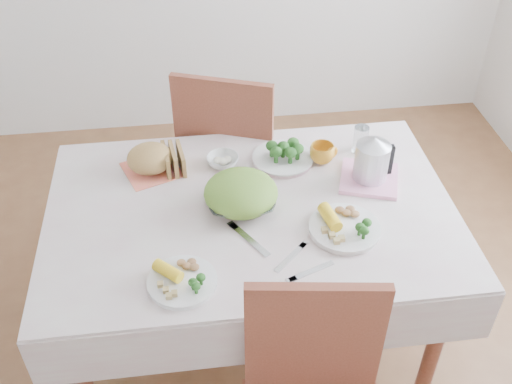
{
  "coord_description": "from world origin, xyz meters",
  "views": [
    {
      "loc": [
        -0.19,
        -1.65,
        2.21
      ],
      "look_at": [
        0.02,
        0.02,
        0.82
      ],
      "focal_mm": 42.0,
      "sensor_mm": 36.0,
      "label": 1
    }
  ],
  "objects": [
    {
      "name": "fork_left",
      "position": [
        -0.03,
        -0.17,
        0.76
      ],
      "size": [
        0.13,
        0.19,
        0.0
      ],
      "primitive_type": "cube",
      "rotation": [
        0.0,
        0.0,
        0.56
      ],
      "color": "silver",
      "rests_on": "tablecloth"
    },
    {
      "name": "pink_tray",
      "position": [
        0.47,
        0.11,
        0.77
      ],
      "size": [
        0.27,
        0.27,
        0.02
      ],
      "primitive_type": "cube",
      "rotation": [
        0.0,
        0.0,
        -0.32
      ],
      "color": "#FD9AC5",
      "rests_on": "tablecloth"
    },
    {
      "name": "bread_loaf",
      "position": [
        -0.37,
        0.28,
        0.82
      ],
      "size": [
        0.19,
        0.18,
        0.11
      ],
      "primitive_type": "ellipsoid",
      "rotation": [
        0.0,
        0.0,
        -0.07
      ],
      "color": "olive",
      "rests_on": "napkin"
    },
    {
      "name": "chair_far",
      "position": [
        0.01,
        0.71,
        0.47
      ],
      "size": [
        0.59,
        0.59,
        1.02
      ],
      "primitive_type": "cube",
      "rotation": [
        0.0,
        0.0,
        2.78
      ],
      "color": "brown",
      "rests_on": "floor"
    },
    {
      "name": "tablecloth",
      "position": [
        0.0,
        0.0,
        0.76
      ],
      "size": [
        1.5,
        1.0,
        0.01
      ],
      "primitive_type": "cube",
      "color": "beige",
      "rests_on": "dining_table"
    },
    {
      "name": "dinner_plate_right",
      "position": [
        0.31,
        -0.16,
        0.77
      ],
      "size": [
        0.29,
        0.29,
        0.02
      ],
      "primitive_type": "cylinder",
      "rotation": [
        0.0,
        0.0,
        -0.15
      ],
      "color": "white",
      "rests_on": "tablecloth"
    },
    {
      "name": "broccoli_plate",
      "position": [
        0.16,
        0.27,
        0.77
      ],
      "size": [
        0.26,
        0.26,
        0.02
      ],
      "primitive_type": "cylinder",
      "rotation": [
        0.0,
        0.0,
        0.03
      ],
      "color": "beige",
      "rests_on": "tablecloth"
    },
    {
      "name": "floor",
      "position": [
        0.0,
        0.0,
        0.0
      ],
      "size": [
        3.6,
        3.6,
        0.0
      ],
      "primitive_type": "plane",
      "color": "brown",
      "rests_on": "ground"
    },
    {
      "name": "electric_kettle",
      "position": [
        0.47,
        0.11,
        0.88
      ],
      "size": [
        0.13,
        0.13,
        0.18
      ],
      "primitive_type": "cylinder",
      "rotation": [
        0.0,
        0.0,
        0.0
      ],
      "color": "#B2B5BA",
      "rests_on": "pink_tray"
    },
    {
      "name": "napkin",
      "position": [
        -0.37,
        0.28,
        0.76
      ],
      "size": [
        0.26,
        0.26,
        0.0
      ],
      "primitive_type": "cube",
      "rotation": [
        0.0,
        0.0,
        0.36
      ],
      "color": "#FF7B5E",
      "rests_on": "tablecloth"
    },
    {
      "name": "knife",
      "position": [
        0.16,
        -0.34,
        0.76
      ],
      "size": [
        0.16,
        0.08,
        0.0
      ],
      "primitive_type": "cube",
      "rotation": [
        0.0,
        0.0,
        1.94
      ],
      "color": "silver",
      "rests_on": "tablecloth"
    },
    {
      "name": "yellow_mug",
      "position": [
        0.32,
        0.25,
        0.8
      ],
      "size": [
        0.13,
        0.13,
        0.08
      ],
      "primitive_type": "imported",
      "rotation": [
        0.0,
        0.0,
        0.43
      ],
      "color": "orange",
      "rests_on": "tablecloth"
    },
    {
      "name": "fork_right",
      "position": [
        0.1,
        -0.27,
        0.76
      ],
      "size": [
        0.13,
        0.13,
        0.0
      ],
      "primitive_type": "cube",
      "rotation": [
        0.0,
        0.0,
        -0.78
      ],
      "color": "silver",
      "rests_on": "tablecloth"
    },
    {
      "name": "dining_table",
      "position": [
        0.0,
        0.0,
        0.38
      ],
      "size": [
        1.4,
        0.9,
        0.75
      ],
      "primitive_type": "cube",
      "color": "brown",
      "rests_on": "floor"
    },
    {
      "name": "fruit_bowl",
      "position": [
        -0.08,
        0.28,
        0.78
      ],
      "size": [
        0.14,
        0.14,
        0.04
      ],
      "primitive_type": "imported",
      "rotation": [
        0.0,
        0.0,
        -0.06
      ],
      "color": "white",
      "rests_on": "tablecloth"
    },
    {
      "name": "glass_tumbler",
      "position": [
        0.49,
        0.3,
        0.83
      ],
      "size": [
        0.07,
        0.07,
        0.12
      ],
      "primitive_type": "cylinder",
      "rotation": [
        0.0,
        0.0,
        0.17
      ],
      "color": "white",
      "rests_on": "tablecloth"
    },
    {
      "name": "salad_bowl",
      "position": [
        -0.04,
        0.01,
        0.79
      ],
      "size": [
        0.26,
        0.26,
        0.06
      ],
      "primitive_type": "imported",
      "rotation": [
        0.0,
        0.0,
        -0.03
      ],
      "color": "white",
      "rests_on": "tablecloth"
    },
    {
      "name": "dinner_plate_left",
      "position": [
        -0.26,
        -0.34,
        0.77
      ],
      "size": [
        0.3,
        0.3,
        0.02
      ],
      "primitive_type": "cylinder",
      "rotation": [
        0.0,
        0.0,
        0.47
      ],
      "color": "white",
      "rests_on": "tablecloth"
    }
  ]
}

